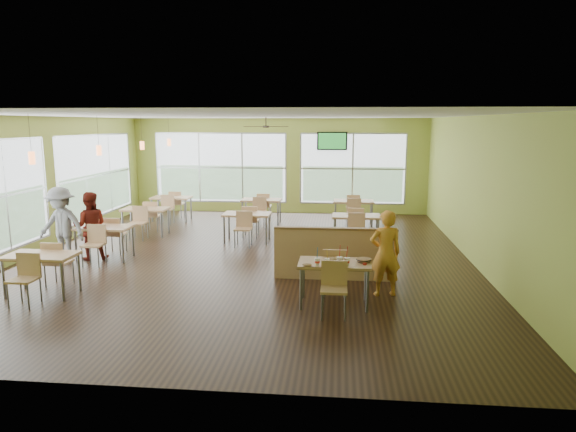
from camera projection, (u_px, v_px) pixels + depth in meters
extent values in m
plane|color=black|center=(249.00, 257.00, 11.85)|extent=(12.00, 12.00, 0.00)
plane|color=white|center=(247.00, 116.00, 11.27)|extent=(12.00, 12.00, 0.00)
cube|color=#A0AA45|center=(279.00, 166.00, 17.43)|extent=(10.00, 0.04, 3.20)
cube|color=#A0AA45|center=(152.00, 255.00, 5.69)|extent=(10.00, 0.04, 3.20)
cube|color=#A0AA45|center=(38.00, 185.00, 12.05)|extent=(0.04, 12.00, 3.20)
cube|color=#A0AA45|center=(476.00, 191.00, 11.07)|extent=(0.04, 12.00, 3.20)
cube|color=white|center=(98.00, 176.00, 15.00)|extent=(0.02, 4.50, 2.35)
cube|color=white|center=(221.00, 168.00, 17.62)|extent=(4.50, 0.02, 2.35)
cube|color=white|center=(353.00, 169.00, 17.18)|extent=(3.50, 0.02, 2.35)
cube|color=#B7BABC|center=(55.00, 233.00, 12.76)|extent=(0.04, 9.40, 0.05)
cube|color=#B7BABC|center=(286.00, 202.00, 17.60)|extent=(8.00, 0.04, 0.05)
cube|color=tan|center=(335.00, 263.00, 8.58)|extent=(1.20, 0.70, 0.04)
cube|color=brown|center=(335.00, 265.00, 8.59)|extent=(1.22, 0.71, 0.01)
cylinder|color=slate|center=(301.00, 289.00, 8.42)|extent=(0.05, 0.05, 0.71)
cylinder|color=slate|center=(367.00, 291.00, 8.31)|extent=(0.05, 0.05, 0.71)
cylinder|color=slate|center=(303.00, 279.00, 8.99)|extent=(0.05, 0.05, 0.71)
cylinder|color=slate|center=(366.00, 280.00, 8.88)|extent=(0.05, 0.05, 0.71)
cube|color=tan|center=(335.00, 270.00, 9.17)|extent=(0.42, 0.42, 0.04)
cube|color=tan|center=(335.00, 255.00, 9.32)|extent=(0.42, 0.04, 0.40)
cube|color=tan|center=(334.00, 290.00, 8.10)|extent=(0.42, 0.42, 0.04)
cube|color=tan|center=(334.00, 280.00, 7.87)|extent=(0.42, 0.04, 0.40)
cube|color=tan|center=(335.00, 255.00, 10.04)|extent=(2.40, 0.12, 1.00)
cube|color=brown|center=(336.00, 229.00, 9.95)|extent=(2.40, 0.14, 0.04)
cube|color=tan|center=(41.00, 255.00, 9.09)|extent=(1.20, 0.70, 0.04)
cube|color=brown|center=(41.00, 257.00, 9.10)|extent=(1.22, 0.71, 0.01)
cylinder|color=slate|center=(4.00, 280.00, 8.93)|extent=(0.05, 0.05, 0.71)
cylinder|color=slate|center=(62.00, 281.00, 8.82)|extent=(0.05, 0.05, 0.71)
cylinder|color=slate|center=(24.00, 270.00, 9.50)|extent=(0.05, 0.05, 0.71)
cylinder|color=slate|center=(79.00, 272.00, 9.39)|extent=(0.05, 0.05, 0.71)
cube|color=tan|center=(58.00, 262.00, 9.68)|extent=(0.42, 0.42, 0.04)
cube|color=tan|center=(63.00, 249.00, 9.83)|extent=(0.42, 0.04, 0.40)
cube|color=tan|center=(23.00, 280.00, 8.60)|extent=(0.42, 0.42, 0.04)
cube|color=tan|center=(15.00, 270.00, 8.38)|extent=(0.42, 0.04, 0.40)
cube|color=tan|center=(104.00, 227.00, 11.54)|extent=(1.20, 0.70, 0.04)
cube|color=brown|center=(104.00, 228.00, 11.54)|extent=(1.22, 0.71, 0.01)
cylinder|color=slate|center=(76.00, 246.00, 11.38)|extent=(0.05, 0.05, 0.71)
cylinder|color=slate|center=(123.00, 247.00, 11.27)|extent=(0.05, 0.05, 0.71)
cylinder|color=slate|center=(88.00, 240.00, 11.94)|extent=(0.05, 0.05, 0.71)
cylinder|color=slate|center=(133.00, 241.00, 11.84)|extent=(0.05, 0.05, 0.71)
cube|color=tan|center=(115.00, 234.00, 12.13)|extent=(0.42, 0.42, 0.04)
cube|color=tan|center=(118.00, 223.00, 12.27)|extent=(0.42, 0.04, 0.40)
cube|color=tan|center=(93.00, 245.00, 11.05)|extent=(0.42, 0.42, 0.04)
cube|color=tan|center=(88.00, 237.00, 10.83)|extent=(0.42, 0.04, 0.40)
cube|color=tan|center=(145.00, 209.00, 13.99)|extent=(1.20, 0.70, 0.04)
cube|color=brown|center=(145.00, 210.00, 13.99)|extent=(1.22, 0.71, 0.01)
cylinder|color=slate|center=(123.00, 224.00, 13.82)|extent=(0.05, 0.05, 0.71)
cylinder|color=slate|center=(162.00, 225.00, 13.72)|extent=(0.05, 0.05, 0.71)
cylinder|color=slate|center=(131.00, 220.00, 14.39)|extent=(0.05, 0.05, 0.71)
cylinder|color=slate|center=(169.00, 221.00, 14.29)|extent=(0.05, 0.05, 0.71)
cube|color=tan|center=(153.00, 215.00, 14.58)|extent=(0.42, 0.42, 0.04)
cube|color=tan|center=(155.00, 207.00, 14.72)|extent=(0.42, 0.04, 0.40)
cube|color=tan|center=(138.00, 223.00, 13.50)|extent=(0.42, 0.42, 0.04)
cube|color=tan|center=(135.00, 216.00, 13.27)|extent=(0.42, 0.04, 0.40)
cube|color=tan|center=(171.00, 197.00, 16.14)|extent=(1.20, 0.70, 0.04)
cube|color=brown|center=(171.00, 198.00, 16.15)|extent=(1.22, 0.71, 0.01)
cylinder|color=slate|center=(152.00, 210.00, 15.98)|extent=(0.05, 0.05, 0.71)
cylinder|color=slate|center=(186.00, 211.00, 15.87)|extent=(0.05, 0.05, 0.71)
cylinder|color=slate|center=(158.00, 207.00, 16.54)|extent=(0.05, 0.05, 0.71)
cylinder|color=slate|center=(191.00, 208.00, 16.44)|extent=(0.05, 0.05, 0.71)
cube|color=tan|center=(177.00, 204.00, 16.73)|extent=(0.42, 0.42, 0.04)
cube|color=tan|center=(179.00, 196.00, 16.88)|extent=(0.42, 0.04, 0.40)
cube|color=tan|center=(166.00, 209.00, 15.65)|extent=(0.42, 0.42, 0.04)
cube|color=tan|center=(163.00, 203.00, 15.43)|extent=(0.42, 0.04, 0.40)
cube|color=tan|center=(247.00, 214.00, 13.21)|extent=(1.20, 0.70, 0.04)
cube|color=brown|center=(247.00, 215.00, 13.22)|extent=(1.22, 0.71, 0.01)
cylinder|color=slate|center=(224.00, 230.00, 13.05)|extent=(0.05, 0.05, 0.71)
cylinder|color=slate|center=(266.00, 231.00, 12.94)|extent=(0.05, 0.05, 0.71)
cylinder|color=slate|center=(229.00, 226.00, 13.62)|extent=(0.05, 0.05, 0.71)
cylinder|color=slate|center=(269.00, 226.00, 13.51)|extent=(0.05, 0.05, 0.71)
cube|color=tan|center=(251.00, 221.00, 13.80)|extent=(0.42, 0.42, 0.04)
cube|color=tan|center=(252.00, 211.00, 13.95)|extent=(0.42, 0.04, 0.40)
cube|color=tan|center=(243.00, 229.00, 12.73)|extent=(0.42, 0.42, 0.04)
cube|color=tan|center=(242.00, 222.00, 12.50)|extent=(0.42, 0.04, 0.40)
cube|color=tan|center=(261.00, 200.00, 15.66)|extent=(1.20, 0.70, 0.04)
cube|color=brown|center=(261.00, 201.00, 15.67)|extent=(1.22, 0.71, 0.01)
cylinder|color=slate|center=(242.00, 213.00, 15.50)|extent=(0.05, 0.05, 0.71)
cylinder|color=slate|center=(278.00, 214.00, 15.39)|extent=(0.05, 0.05, 0.71)
cylinder|color=slate|center=(246.00, 210.00, 16.07)|extent=(0.05, 0.05, 0.71)
cylinder|color=slate|center=(280.00, 211.00, 15.96)|extent=(0.05, 0.05, 0.71)
cube|color=tan|center=(264.00, 206.00, 16.25)|extent=(0.42, 0.42, 0.04)
cube|color=tan|center=(265.00, 198.00, 16.40)|extent=(0.42, 0.04, 0.40)
cube|color=tan|center=(259.00, 212.00, 15.17)|extent=(0.42, 0.42, 0.04)
cube|color=tan|center=(258.00, 205.00, 14.95)|extent=(0.42, 0.04, 0.40)
cube|color=tan|center=(356.00, 216.00, 12.94)|extent=(1.20, 0.70, 0.04)
cube|color=brown|center=(356.00, 217.00, 12.94)|extent=(1.22, 0.71, 0.01)
cylinder|color=slate|center=(334.00, 232.00, 12.78)|extent=(0.05, 0.05, 0.71)
cylinder|color=slate|center=(378.00, 233.00, 12.67)|extent=(0.05, 0.05, 0.71)
cylinder|color=slate|center=(335.00, 228.00, 13.34)|extent=(0.05, 0.05, 0.71)
cylinder|color=slate|center=(377.00, 229.00, 13.24)|extent=(0.05, 0.05, 0.71)
cube|color=tan|center=(355.00, 223.00, 13.53)|extent=(0.42, 0.42, 0.04)
cube|color=tan|center=(355.00, 213.00, 13.67)|extent=(0.42, 0.04, 0.40)
cube|color=tan|center=(357.00, 231.00, 12.45)|extent=(0.42, 0.42, 0.04)
cube|color=tan|center=(357.00, 224.00, 12.23)|extent=(0.42, 0.04, 0.40)
cube|color=tan|center=(354.00, 201.00, 15.39)|extent=(1.20, 0.70, 0.04)
cube|color=brown|center=(354.00, 202.00, 15.39)|extent=(1.22, 0.71, 0.01)
cylinder|color=slate|center=(335.00, 215.00, 15.22)|extent=(0.05, 0.05, 0.71)
cylinder|color=slate|center=(372.00, 215.00, 15.12)|extent=(0.05, 0.05, 0.71)
cylinder|color=slate|center=(336.00, 211.00, 15.79)|extent=(0.05, 0.05, 0.71)
cylinder|color=slate|center=(371.00, 212.00, 15.69)|extent=(0.05, 0.05, 0.71)
cube|color=tan|center=(353.00, 207.00, 15.98)|extent=(0.42, 0.42, 0.04)
cube|color=tan|center=(353.00, 199.00, 16.12)|extent=(0.42, 0.04, 0.40)
cube|color=tan|center=(354.00, 213.00, 14.90)|extent=(0.42, 0.42, 0.04)
cube|color=tan|center=(354.00, 207.00, 14.67)|extent=(0.42, 0.04, 0.40)
cylinder|color=#2D2119|center=(30.00, 134.00, 8.71)|extent=(0.01, 0.01, 0.70)
cylinder|color=orange|center=(32.00, 158.00, 8.78)|extent=(0.11, 0.11, 0.22)
cylinder|color=#2D2119|center=(98.00, 132.00, 11.16)|extent=(0.01, 0.01, 0.70)
cylinder|color=orange|center=(99.00, 150.00, 11.23)|extent=(0.11, 0.11, 0.22)
cylinder|color=#2D2119|center=(141.00, 130.00, 13.61)|extent=(0.01, 0.01, 0.70)
cylinder|color=orange|center=(142.00, 145.00, 13.68)|extent=(0.11, 0.11, 0.22)
cylinder|color=#2D2119|center=(169.00, 129.00, 15.76)|extent=(0.01, 0.01, 0.70)
cylinder|color=orange|center=(169.00, 142.00, 15.83)|extent=(0.11, 0.11, 0.22)
cylinder|color=#2D2119|center=(266.00, 122.00, 14.23)|extent=(0.03, 0.03, 0.24)
cylinder|color=#2D2119|center=(266.00, 127.00, 14.26)|extent=(0.16, 0.16, 0.06)
cube|color=#2D2119|center=(278.00, 127.00, 14.22)|extent=(0.55, 0.10, 0.01)
cube|color=#2D2119|center=(268.00, 127.00, 14.60)|extent=(0.10, 0.55, 0.01)
cube|color=#2D2119|center=(254.00, 127.00, 14.29)|extent=(0.55, 0.10, 0.01)
cube|color=#2D2119|center=(264.00, 127.00, 13.91)|extent=(0.10, 0.55, 0.01)
cube|color=black|center=(332.00, 141.00, 17.01)|extent=(1.00, 0.06, 0.60)
cube|color=#24812F|center=(332.00, 141.00, 16.97)|extent=(0.90, 0.01, 0.52)
imported|color=orange|center=(385.00, 253.00, 9.06)|extent=(0.63, 0.48, 1.55)
imported|color=#621910|center=(90.00, 226.00, 11.49)|extent=(0.90, 0.80, 1.54)
imported|color=slate|center=(62.00, 225.00, 11.20)|extent=(1.17, 0.78, 1.68)
cone|color=white|center=(317.00, 262.00, 8.36)|extent=(0.09, 0.09, 0.12)
cylinder|color=red|center=(317.00, 262.00, 8.36)|extent=(0.08, 0.08, 0.03)
cylinder|color=white|center=(317.00, 258.00, 8.35)|extent=(0.09, 0.09, 0.01)
cylinder|color=blue|center=(317.00, 252.00, 8.33)|extent=(0.03, 0.06, 0.21)
cone|color=white|center=(327.00, 262.00, 8.36)|extent=(0.08, 0.08, 0.11)
cylinder|color=red|center=(327.00, 262.00, 8.36)|extent=(0.08, 0.08, 0.03)
cylinder|color=white|center=(327.00, 259.00, 8.35)|extent=(0.08, 0.08, 0.01)
cylinder|color=gold|center=(327.00, 253.00, 8.33)|extent=(0.02, 0.05, 0.20)
cone|color=white|center=(340.00, 261.00, 8.37)|extent=(0.10, 0.10, 0.13)
cylinder|color=red|center=(340.00, 261.00, 8.37)|extent=(0.09, 0.09, 0.04)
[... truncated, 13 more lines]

